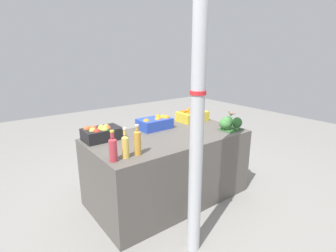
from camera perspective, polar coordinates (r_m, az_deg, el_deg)
The scene contains 11 objects.
ground_plane at distance 3.18m, azimuth 0.00°, elevation -15.03°, with size 10.00×10.00×0.00m, color gray.
market_table at distance 3.00m, azimuth 0.00°, elevation -8.82°, with size 1.72×0.93×0.76m, color #56514C.
support_pole at distance 1.92m, azimuth 6.52°, elevation 7.01°, with size 0.12×0.12×2.68m.
apple_crate at distance 2.77m, azimuth -14.32°, elevation -1.45°, with size 0.38×0.25×0.16m.
orange_crate at distance 3.07m, azimuth -2.82°, elevation 0.69°, with size 0.38×0.25×0.16m.
carrot_crate at distance 3.44m, azimuth 5.27°, elevation 2.23°, with size 0.38×0.25×0.16m.
broccoli_pile at distance 3.09m, azimuth 13.12°, elevation 0.63°, with size 0.24×0.21×0.17m.
juice_bottle_ruby at distance 2.20m, azimuth -11.88°, elevation -4.80°, with size 0.07×0.07×0.27m.
juice_bottle_golden at distance 2.25m, azimuth -9.27°, elevation -4.22°, with size 0.06×0.06×0.27m.
juice_bottle_amber at distance 2.30m, azimuth -6.67°, elevation -3.43°, with size 0.06×0.06×0.27m.
sparrow_bird at distance 3.10m, azimuth 13.54°, elevation 2.76°, with size 0.05×0.13×0.05m.
Camera 1 is at (-1.65, -2.16, 1.64)m, focal length 28.00 mm.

